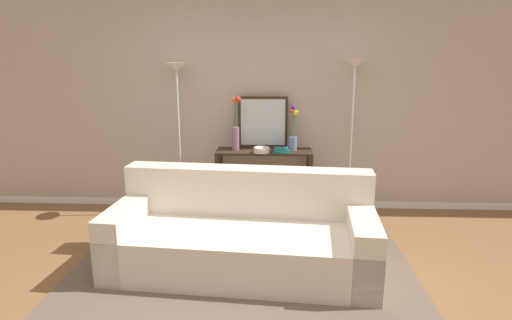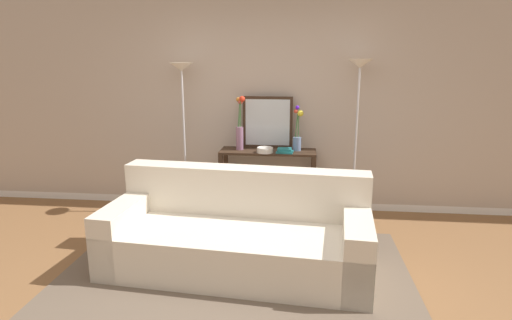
% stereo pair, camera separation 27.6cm
% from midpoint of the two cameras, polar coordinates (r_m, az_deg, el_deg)
% --- Properties ---
extents(ground_plane, '(16.00, 16.00, 0.02)m').
position_cam_midpoint_polar(ground_plane, '(3.65, -0.71, -18.00)').
color(ground_plane, brown).
extents(back_wall, '(12.00, 0.15, 3.10)m').
position_cam_midpoint_polar(back_wall, '(5.35, 2.18, 9.77)').
color(back_wall, white).
rests_on(back_wall, ground).
extents(area_rug, '(3.13, 2.12, 0.01)m').
position_cam_midpoint_polar(area_rug, '(3.94, -0.75, -15.17)').
color(area_rug, brown).
rests_on(area_rug, ground).
extents(couch, '(2.44, 1.18, 0.88)m').
position_cam_midpoint_polar(couch, '(3.96, -0.39, -10.20)').
color(couch, beige).
rests_on(couch, ground).
extents(console_table, '(1.15, 0.39, 0.81)m').
position_cam_midpoint_polar(console_table, '(5.18, 3.13, -1.48)').
color(console_table, '#382619').
rests_on(console_table, ground).
extents(floor_lamp_left, '(0.28, 0.28, 1.85)m').
position_cam_midpoint_polar(floor_lamp_left, '(5.15, -8.34, 8.47)').
color(floor_lamp_left, silver).
rests_on(floor_lamp_left, ground).
extents(floor_lamp_right, '(0.28, 0.28, 1.89)m').
position_cam_midpoint_polar(floor_lamp_right, '(5.04, 15.16, 8.40)').
color(floor_lamp_right, silver).
rests_on(floor_lamp_right, ground).
extents(wall_mirror, '(0.61, 0.02, 0.63)m').
position_cam_midpoint_polar(wall_mirror, '(5.22, 3.09, 5.08)').
color(wall_mirror, '#382619').
rests_on(wall_mirror, console_table).
extents(vase_tall_flowers, '(0.11, 0.11, 0.65)m').
position_cam_midpoint_polar(vase_tall_flowers, '(5.11, -0.63, 4.29)').
color(vase_tall_flowers, gray).
rests_on(vase_tall_flowers, console_table).
extents(vase_short_flowers, '(0.12, 0.11, 0.54)m').
position_cam_midpoint_polar(vase_short_flowers, '(5.11, 7.15, 3.34)').
color(vase_short_flowers, '#6B84AD').
rests_on(vase_short_flowers, console_table).
extents(fruit_bowl, '(0.19, 0.19, 0.06)m').
position_cam_midpoint_polar(fruit_bowl, '(4.99, 2.79, 1.36)').
color(fruit_bowl, silver).
rests_on(fruit_bowl, console_table).
extents(book_stack, '(0.21, 0.17, 0.05)m').
position_cam_midpoint_polar(book_stack, '(5.00, 5.47, 1.25)').
color(book_stack, '#1E7075').
rests_on(book_stack, console_table).
extents(book_row_under_console, '(0.42, 0.18, 0.12)m').
position_cam_midpoint_polar(book_row_under_console, '(5.35, 0.26, -6.60)').
color(book_row_under_console, '#236033').
rests_on(book_row_under_console, ground).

